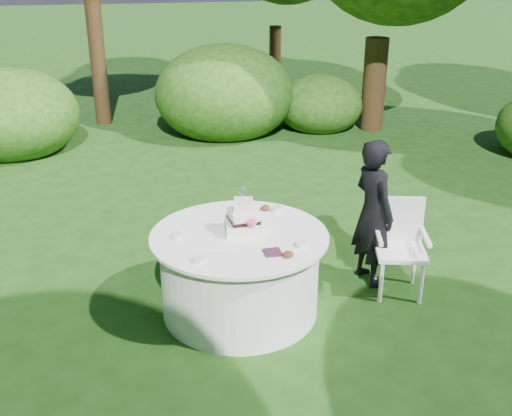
% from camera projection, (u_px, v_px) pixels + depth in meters
% --- Properties ---
extents(ground, '(80.00, 80.00, 0.00)m').
position_uv_depth(ground, '(240.00, 310.00, 5.50)').
color(ground, '#1B3A0F').
rests_on(ground, ground).
extents(napkins, '(0.14, 0.14, 0.02)m').
position_uv_depth(napkins, '(273.00, 252.00, 4.86)').
color(napkins, '#421C30').
rests_on(napkins, table).
extents(feather_plume, '(0.48, 0.07, 0.01)m').
position_uv_depth(feather_plume, '(213.00, 255.00, 4.82)').
color(feather_plume, silver).
rests_on(feather_plume, table).
extents(guest, '(0.44, 0.59, 1.46)m').
position_uv_depth(guest, '(373.00, 213.00, 5.73)').
color(guest, black).
rests_on(guest, ground).
extents(table, '(1.56, 1.56, 0.77)m').
position_uv_depth(table, '(240.00, 273.00, 5.35)').
color(table, white).
rests_on(table, ground).
extents(cake, '(0.35, 0.35, 0.42)m').
position_uv_depth(cake, '(244.00, 220.00, 5.20)').
color(cake, silver).
rests_on(cake, table).
extents(chair, '(0.57, 0.57, 0.91)m').
position_uv_depth(chair, '(400.00, 240.00, 5.66)').
color(chair, white).
rests_on(chair, ground).
extents(votives, '(1.09, 0.94, 0.04)m').
position_uv_depth(votives, '(240.00, 236.00, 5.12)').
color(votives, silver).
rests_on(votives, table).
extents(petal_cups, '(0.16, 1.06, 0.05)m').
position_uv_depth(petal_cups, '(276.00, 229.00, 5.23)').
color(petal_cups, '#562D16').
rests_on(petal_cups, table).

